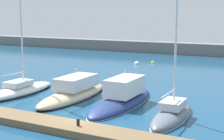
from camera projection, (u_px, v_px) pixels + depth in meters
ground_plane at (87, 122)px, 23.04m from camera, size 120.00×120.00×0.00m
dock_pier at (70, 128)px, 21.22m from camera, size 24.96×2.00×0.48m
breakwater_seawall at (215, 50)px, 60.49m from camera, size 108.00×3.27×2.11m
sailboat_white_nearest at (20, 90)px, 31.36m from camera, size 2.52×8.44×13.90m
motorboat_sand_second at (74, 92)px, 29.76m from camera, size 2.88×9.98×2.95m
motorboat_navy_third at (123, 98)px, 27.64m from camera, size 2.92×10.27×3.29m
sailboat_slate_fourth at (172, 114)px, 23.82m from camera, size 2.13×7.18×15.31m
mooring_buoy_yellow at (153, 63)px, 51.52m from camera, size 0.60×0.60×0.60m
mooring_buoy_white at (137, 64)px, 50.26m from camera, size 0.85×0.85×0.85m
dock_bollard at (78, 122)px, 20.85m from camera, size 0.20×0.20×0.44m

